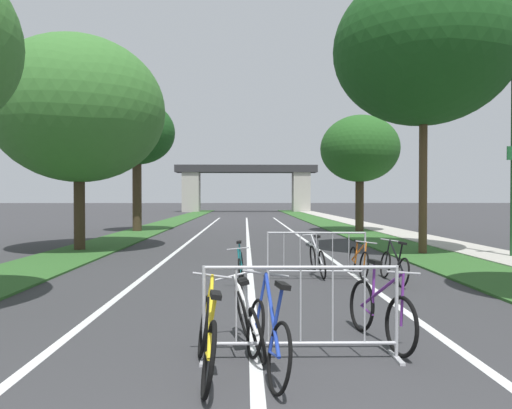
# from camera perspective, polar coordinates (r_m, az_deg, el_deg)

# --- Properties ---
(grass_verge_left) EXTENTS (2.22, 67.81, 0.05)m
(grass_verge_left) POSITION_cam_1_polar(r_m,az_deg,el_deg) (29.86, -11.75, -2.57)
(grass_verge_left) COLOR #2D5B26
(grass_verge_left) RESTS_ON ground
(grass_verge_right) EXTENTS (2.22, 67.81, 0.05)m
(grass_verge_right) POSITION_cam_1_polar(r_m,az_deg,el_deg) (29.90, 9.50, -2.56)
(grass_verge_right) COLOR #2D5B26
(grass_verge_right) RESTS_ON ground
(sidewalk_path_right) EXTENTS (1.86, 67.81, 0.08)m
(sidewalk_path_right) POSITION_cam_1_polar(r_m,az_deg,el_deg) (30.35, 13.29, -2.49)
(sidewalk_path_right) COLOR #ADA89E
(sidewalk_path_right) RESTS_ON ground
(lane_stripe_center) EXTENTS (0.14, 39.23, 0.01)m
(lane_stripe_center) POSITION_cam_1_polar(r_m,az_deg,el_deg) (21.27, -1.04, -3.99)
(lane_stripe_center) COLOR silver
(lane_stripe_center) RESTS_ON ground
(lane_stripe_right_lane) EXTENTS (0.14, 39.23, 0.01)m
(lane_stripe_right_lane) POSITION_cam_1_polar(r_m,az_deg,el_deg) (21.42, 5.46, -3.96)
(lane_stripe_right_lane) COLOR silver
(lane_stripe_right_lane) RESTS_ON ground
(lane_stripe_left_lane) EXTENTS (0.14, 39.23, 0.01)m
(lane_stripe_left_lane) POSITION_cam_1_polar(r_m,az_deg,el_deg) (21.39, -7.54, -3.97)
(lane_stripe_left_lane) COLOR silver
(lane_stripe_left_lane) RESTS_ON ground
(overpass_bridge) EXTENTS (17.75, 2.80, 5.88)m
(overpass_bridge) POSITION_cam_1_polar(r_m,az_deg,el_deg) (57.66, -1.23, 2.93)
(overpass_bridge) COLOR #2D2D30
(overpass_bridge) RESTS_ON ground
(tree_left_oak_mid) EXTENTS (5.74, 5.74, 7.21)m
(tree_left_oak_mid) POSITION_cam_1_polar(r_m,az_deg,el_deg) (16.79, -21.29, 10.95)
(tree_left_oak_mid) COLOR #3D2D1E
(tree_left_oak_mid) RESTS_ON ground
(tree_left_pine_far) EXTENTS (3.99, 3.99, 6.95)m
(tree_left_pine_far) POSITION_cam_1_polar(r_m,az_deg,el_deg) (25.11, -14.69, 8.62)
(tree_left_pine_far) COLOR #3D2D1E
(tree_left_pine_far) RESTS_ON ground
(tree_right_oak_near) EXTENTS (5.67, 5.67, 8.93)m
(tree_right_oak_near) POSITION_cam_1_polar(r_m,az_deg,el_deg) (16.08, 20.26, 17.82)
(tree_right_oak_near) COLOR #4C3823
(tree_right_oak_near) RESTS_ON ground
(tree_right_cypress_far) EXTENTS (4.08, 4.08, 6.10)m
(tree_right_cypress_far) POSITION_cam_1_polar(r_m,az_deg,el_deg) (24.50, 12.86, 6.77)
(tree_right_cypress_far) COLOR #3D2D1E
(tree_right_cypress_far) RESTS_ON ground
(crowd_barrier_nearest) EXTENTS (2.22, 0.46, 1.05)m
(crowd_barrier_nearest) POSITION_cam_1_polar(r_m,az_deg,el_deg) (5.24, 5.60, -13.39)
(crowd_barrier_nearest) COLOR #ADADB2
(crowd_barrier_nearest) RESTS_ON ground
(crowd_barrier_second) EXTENTS (2.23, 0.53, 1.05)m
(crowd_barrier_second) POSITION_cam_1_polar(r_m,az_deg,el_deg) (10.21, 7.55, -6.39)
(crowd_barrier_second) COLOR #ADADB2
(crowd_barrier_second) RESTS_ON ground
(bicycle_teal_0) EXTENTS (0.44, 1.70, 0.88)m
(bicycle_teal_0) POSITION_cam_1_polar(r_m,az_deg,el_deg) (9.60, -1.90, -7.83)
(bicycle_teal_0) COLOR black
(bicycle_teal_0) RESTS_ON ground
(bicycle_blue_1) EXTENTS (0.53, 1.62, 1.01)m
(bicycle_blue_1) POSITION_cam_1_polar(r_m,az_deg,el_deg) (4.84, 1.40, -16.18)
(bicycle_blue_1) COLOR black
(bicycle_blue_1) RESTS_ON ground
(bicycle_silver_2) EXTENTS (0.43, 1.70, 0.96)m
(bicycle_silver_2) POSITION_cam_1_polar(r_m,az_deg,el_deg) (10.74, 7.67, -6.82)
(bicycle_silver_2) COLOR black
(bicycle_silver_2) RESTS_ON ground
(bicycle_yellow_3) EXTENTS (0.44, 1.79, 0.97)m
(bicycle_yellow_3) POSITION_cam_1_polar(r_m,az_deg,el_deg) (4.86, -6.19, -16.18)
(bicycle_yellow_3) COLOR black
(bicycle_yellow_3) RESTS_ON ground
(bicycle_orange_4) EXTENTS (0.48, 1.63, 0.87)m
(bicycle_orange_4) POSITION_cam_1_polar(r_m,az_deg,el_deg) (10.81, 12.65, -6.87)
(bicycle_orange_4) COLOR black
(bicycle_orange_4) RESTS_ON ground
(bicycle_black_5) EXTENTS (0.42, 1.69, 0.90)m
(bicycle_black_5) POSITION_cam_1_polar(r_m,az_deg,el_deg) (10.18, 16.91, -7.37)
(bicycle_black_5) COLOR black
(bicycle_black_5) RESTS_ON ground
(bicycle_white_6) EXTENTS (0.66, 1.59, 0.89)m
(bicycle_white_6) POSITION_cam_1_polar(r_m,az_deg,el_deg) (5.57, -0.96, -14.21)
(bicycle_white_6) COLOR black
(bicycle_white_6) RESTS_ON ground
(bicycle_purple_7) EXTENTS (0.57, 1.70, 1.00)m
(bicycle_purple_7) POSITION_cam_1_polar(r_m,az_deg,el_deg) (6.02, 15.23, -12.83)
(bicycle_purple_7) COLOR black
(bicycle_purple_7) RESTS_ON ground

